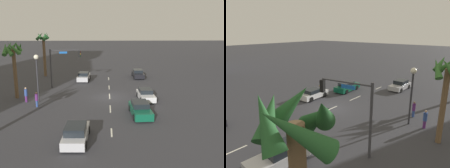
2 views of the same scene
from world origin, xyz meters
TOP-DOWN VIEW (x-y plane):
  - ground_plane at (0.00, 0.00)m, footprint 220.00×220.00m
  - lane_stripe_1 at (-11.15, 0.00)m, footprint 1.82×0.14m
  - lane_stripe_2 at (-4.81, 0.00)m, footprint 2.50×0.14m
  - lane_stripe_3 at (0.31, 0.00)m, footprint 2.52×0.14m
  - lane_stripe_4 at (4.99, 0.00)m, footprint 2.28×0.14m
  - lane_stripe_5 at (11.29, 0.00)m, footprint 2.26×0.14m
  - car_0 at (-6.86, -2.99)m, footprint 4.61×2.10m
  - car_1 at (12.24, -5.05)m, footprint 4.56×1.83m
  - car_2 at (-1.25, -4.39)m, footprint 4.26×1.95m
  - car_3 at (9.86, 4.05)m, footprint 4.32×2.03m
  - car_4 at (-12.76, 2.83)m, footprint 4.51×1.98m
  - traffic_signal at (5.45, 6.81)m, footprint 0.86×4.38m
  - streetlamp at (-1.86, 8.45)m, footprint 0.56×0.56m
  - pedestrian_0 at (-1.98, 9.89)m, footprint 0.51×0.51m
  - pedestrian_1 at (-3.83, 8.17)m, footprint 0.46×0.46m
  - palm_tree_1 at (-0.24, 11.64)m, footprint 2.61×2.64m
  - palm_tree_2 at (13.69, 11.16)m, footprint 2.49×2.51m

SIDE VIEW (x-z plane):
  - ground_plane at x=0.00m, z-range 0.00..0.00m
  - lane_stripe_1 at x=-11.15m, z-range 0.00..0.01m
  - lane_stripe_2 at x=-4.81m, z-range 0.00..0.01m
  - lane_stripe_3 at x=0.31m, z-range 0.00..0.01m
  - lane_stripe_4 at x=4.99m, z-range 0.00..0.01m
  - lane_stripe_5 at x=11.29m, z-range 0.00..0.01m
  - car_2 at x=-1.25m, z-range -0.04..1.25m
  - car_1 at x=12.24m, z-range -0.04..1.29m
  - car_0 at x=-6.86m, z-range -0.05..1.33m
  - car_3 at x=9.86m, z-range -0.05..1.35m
  - car_4 at x=-12.76m, z-range -0.06..1.36m
  - pedestrian_1 at x=-3.83m, z-range 0.05..1.75m
  - pedestrian_0 at x=-1.98m, z-range 0.05..1.83m
  - traffic_signal at x=5.45m, z-range 1.00..6.61m
  - streetlamp at x=-1.86m, z-range 1.17..6.77m
  - palm_tree_1 at x=-0.24m, z-range 1.85..8.99m
  - palm_tree_2 at x=13.69m, z-range 1.80..9.50m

